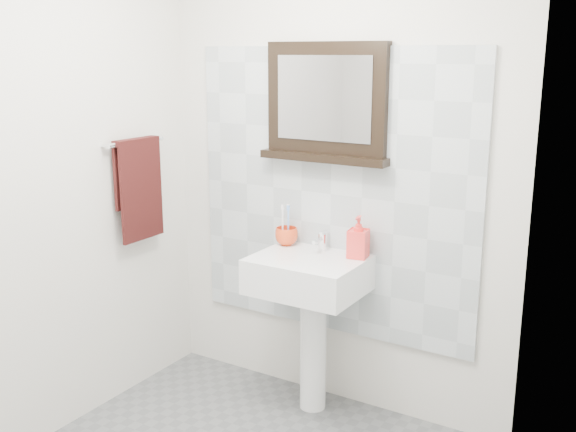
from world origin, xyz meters
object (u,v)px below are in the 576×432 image
object	(u,v)px
pedestal_sink	(309,291)
hand_towel	(139,181)
toothbrush_cup	(286,236)
soap_dispenser	(358,237)
framed_mirror	(326,105)

from	to	relation	value
pedestal_sink	hand_towel	size ratio (longest dim) A/B	1.75
pedestal_sink	hand_towel	xyz separation A→B (m)	(-0.93, -0.22, 0.52)
pedestal_sink	toothbrush_cup	size ratio (longest dim) A/B	7.86
pedestal_sink	soap_dispenser	bearing A→B (deg)	29.64
toothbrush_cup	soap_dispenser	world-z (taller)	soap_dispenser
pedestal_sink	soap_dispenser	size ratio (longest dim) A/B	4.47
soap_dispenser	framed_mirror	size ratio (longest dim) A/B	0.31
soap_dispenser	framed_mirror	xyz separation A→B (m)	(-0.23, 0.07, 0.64)
framed_mirror	soap_dispenser	bearing A→B (deg)	-15.98
pedestal_sink	framed_mirror	xyz separation A→B (m)	(-0.02, 0.19, 0.93)
toothbrush_cup	framed_mirror	size ratio (longest dim) A/B	0.17
toothbrush_cup	soap_dispenser	distance (m)	0.43
hand_towel	framed_mirror	bearing A→B (deg)	24.19
soap_dispenser	framed_mirror	bearing A→B (deg)	155.08
framed_mirror	hand_towel	xyz separation A→B (m)	(-0.92, -0.41, -0.41)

